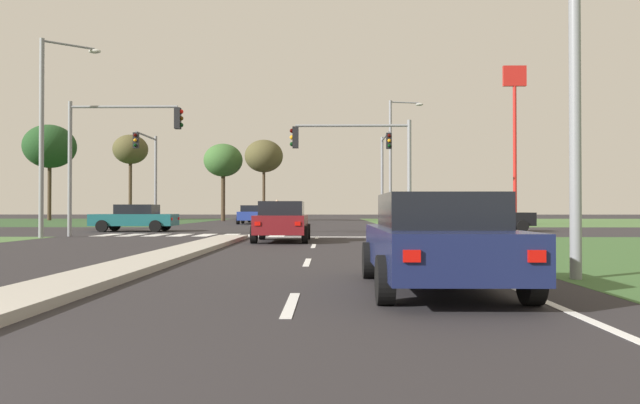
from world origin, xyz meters
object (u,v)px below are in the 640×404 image
Objects in this scene: car_navy_near at (437,240)px; treeline_third at (223,161)px; car_blue_fourth at (251,214)px; car_black_fifth at (492,217)px; pedestrian_at_median at (277,209)px; traffic_signal_near_left at (110,143)px; car_red_third at (270,213)px; car_maroon_sixth at (282,221)px; street_lamp_third at (393,156)px; car_beige_second at (261,214)px; fastfood_pole_sign at (515,110)px; treeline_near at (50,147)px; street_lamp_second at (47,125)px; treeline_fourth at (264,156)px; treeline_second at (130,150)px; car_teal_seventh at (135,218)px; traffic_signal_far_left at (149,163)px; traffic_signal_far_right at (384,163)px; traffic_signal_near_right at (363,155)px.

treeline_third is at bearing 103.56° from car_navy_near.
car_black_fifth reaches higher than car_blue_fourth.
traffic_signal_near_left is at bearing -128.62° from pedestrian_at_median.
car_navy_near is at bearing 98.18° from car_red_third.
pedestrian_at_median reaches higher than car_maroon_sixth.
car_beige_second is at bearing 127.17° from street_lamp_third.
fastfood_pole_sign is (5.63, 13.86, 8.24)m from car_black_fifth.
treeline_near reaches higher than car_black_fifth.
street_lamp_second is at bearing -136.61° from street_lamp_third.
fastfood_pole_sign reaches higher than treeline_fourth.
car_black_fifth is at bearing -67.81° from pedestrian_at_median.
street_lamp_second is at bearing -64.74° from treeline_near.
pedestrian_at_median is at bearing 95.41° from car_maroon_sixth.
traffic_signal_near_left is 20.52m from street_lamp_third.
car_maroon_sixth is (4.47, -41.35, -0.04)m from car_red_third.
car_beige_second is at bearing 99.73° from car_navy_near.
car_black_fifth is 0.46× the size of treeline_second.
car_black_fifth is (15.23, -31.08, -0.02)m from car_red_third.
car_red_third is at bearing -7.91° from car_teal_seventh.
street_lamp_third reaches higher than car_red_third.
car_navy_near is 0.37× the size of fastfood_pole_sign.
traffic_signal_far_left is at bearing -104.63° from car_black_fifth.
treeline_second reaches higher than traffic_signal_near_left.
traffic_signal_near_left is at bearing 84.57° from car_red_third.
street_lamp_third is (6.28, 18.66, 4.15)m from car_maroon_sixth.
traffic_signal_near_left is 20.65m from pedestrian_at_median.
pedestrian_at_median is at bearing -44.65° from treeline_second.
car_navy_near is at bearing -95.15° from street_lamp_third.
street_lamp_third reaches higher than traffic_signal_far_right.
car_black_fifth reaches higher than car_beige_second.
car_maroon_sixth is 23.67m from pedestrian_at_median.
treeline_second is at bearing -43.53° from car_blue_fourth.
street_lamp_second is (-1.53, -6.98, 4.08)m from car_teal_seventh.
traffic_signal_far_left is at bearing 64.18° from car_blue_fourth.
fastfood_pole_sign is at bearing 157.20° from car_beige_second.
traffic_signal_far_right reaches higher than car_navy_near.
car_red_third is at bearing 34.07° from treeline_third.
street_lamp_second is at bearing -92.35° from traffic_signal_far_left.
car_teal_seventh is (-4.23, -16.57, -0.03)m from car_blue_fourth.
car_black_fifth is at bearing -54.71° from treeline_third.
traffic_signal_far_left reaches higher than traffic_signal_far_right.
car_red_third is 7.45m from treeline_fourth.
car_red_third is at bearing 84.57° from traffic_signal_near_left.
car_blue_fourth is 0.49× the size of street_lamp_second.
traffic_signal_far_left is at bearing 122.17° from car_maroon_sixth.
car_beige_second is 30.83m from street_lamp_second.
traffic_signal_near_right is at bearing -49.82° from car_black_fifth.
car_navy_near is 0.56× the size of treeline_fourth.
treeline_third is at bearing 87.87° from street_lamp_second.
car_black_fifth is at bearing 72.69° from car_navy_near.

